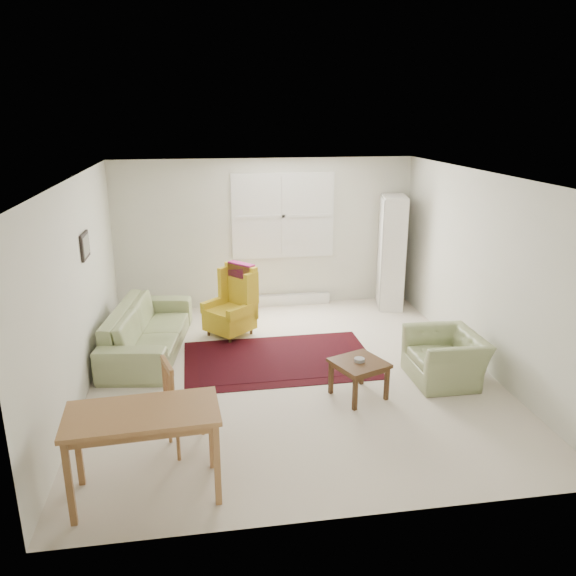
{
  "coord_description": "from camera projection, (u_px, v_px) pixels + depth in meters",
  "views": [
    {
      "loc": [
        -1.07,
        -6.48,
        3.2
      ],
      "look_at": [
        0.0,
        0.3,
        1.05
      ],
      "focal_mm": 35.0,
      "sensor_mm": 36.0,
      "label": 1
    }
  ],
  "objects": [
    {
      "name": "coffee_table",
      "position": [
        359.0,
        379.0,
        6.56
      ],
      "size": [
        0.72,
        0.72,
        0.45
      ],
      "primitive_type": null,
      "rotation": [
        0.0,
        0.0,
        0.39
      ],
      "color": "#4A2C16",
      "rests_on": "ground"
    },
    {
      "name": "armchair",
      "position": [
        445.0,
        353.0,
        6.93
      ],
      "size": [
        0.82,
        0.94,
        0.73
      ],
      "primitive_type": "imported",
      "rotation": [
        0.0,
        0.0,
        -1.57
      ],
      "color": "#8C9765",
      "rests_on": "ground"
    },
    {
      "name": "desk_chair",
      "position": [
        189.0,
        404.0,
        5.48
      ],
      "size": [
        0.52,
        0.52,
        0.96
      ],
      "primitive_type": null,
      "rotation": [
        0.0,
        0.0,
        1.85
      ],
      "color": "#A67343",
      "rests_on": "ground"
    },
    {
      "name": "sofa",
      "position": [
        148.0,
        321.0,
        7.75
      ],
      "size": [
        1.18,
        2.34,
        0.9
      ],
      "primitive_type": "imported",
      "rotation": [
        0.0,
        0.0,
        1.43
      ],
      "color": "#8C9765",
      "rests_on": "ground"
    },
    {
      "name": "stool",
      "position": [
        225.0,
        317.0,
        8.58
      ],
      "size": [
        0.36,
        0.36,
        0.41
      ],
      "primitive_type": null,
      "rotation": [
        0.0,
        0.0,
        0.21
      ],
      "color": "white",
      "rests_on": "ground"
    },
    {
      "name": "room",
      "position": [
        291.0,
        274.0,
        7.06
      ],
      "size": [
        5.04,
        5.54,
        2.51
      ],
      "color": "beige",
      "rests_on": "ground"
    },
    {
      "name": "rug",
      "position": [
        279.0,
        359.0,
        7.59
      ],
      "size": [
        2.55,
        1.66,
        0.03
      ],
      "primitive_type": null,
      "rotation": [
        0.0,
        0.0,
        0.02
      ],
      "color": "black",
      "rests_on": "ground"
    },
    {
      "name": "wingback_chair",
      "position": [
        229.0,
        301.0,
        8.31
      ],
      "size": [
        0.89,
        0.89,
        1.06
      ],
      "primitive_type": null,
      "rotation": [
        0.0,
        0.0,
        -0.84
      ],
      "color": "gold",
      "rests_on": "ground"
    },
    {
      "name": "cabinet",
      "position": [
        392.0,
        252.0,
        9.47
      ],
      "size": [
        0.55,
        0.83,
        1.9
      ],
      "primitive_type": null,
      "rotation": [
        0.0,
        0.0,
        -0.22
      ],
      "color": "white",
      "rests_on": "ground"
    },
    {
      "name": "desk",
      "position": [
        146.0,
        453.0,
        4.82
      ],
      "size": [
        1.32,
        0.72,
        0.81
      ],
      "primitive_type": null,
      "rotation": [
        0.0,
        0.0,
        0.06
      ],
      "color": "#A67343",
      "rests_on": "ground"
    }
  ]
}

